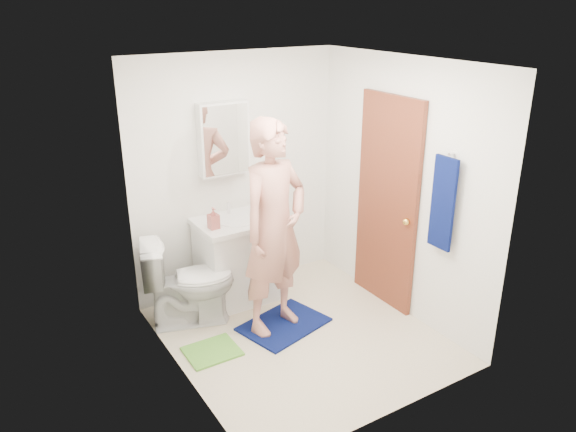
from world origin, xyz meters
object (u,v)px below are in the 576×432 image
object	(u,v)px
towel	(443,203)
soap_dispenser	(213,218)
medicine_cabinet	(224,139)
toilet	(189,282)
toothbrush_cup	(261,208)
man	(274,228)
vanity_cabinet	(238,262)

from	to	relation	value
towel	soap_dispenser	distance (m)	2.05
medicine_cabinet	toilet	distance (m)	1.38
toilet	soap_dispenser	world-z (taller)	soap_dispenser
medicine_cabinet	toothbrush_cup	bearing A→B (deg)	-28.28
toilet	man	world-z (taller)	man
toothbrush_cup	soap_dispenser	bearing A→B (deg)	-165.64
vanity_cabinet	towel	world-z (taller)	towel
vanity_cabinet	toilet	size ratio (longest dim) A/B	0.96
towel	toilet	size ratio (longest dim) A/B	0.96
vanity_cabinet	medicine_cabinet	bearing A→B (deg)	90.00
soap_dispenser	man	world-z (taller)	man
towel	man	distance (m)	1.44
medicine_cabinet	toilet	bearing A→B (deg)	-146.38
towel	soap_dispenser	bearing A→B (deg)	136.25
toilet	soap_dispenser	bearing A→B (deg)	-58.06
toilet	man	distance (m)	0.98
soap_dispenser	vanity_cabinet	bearing A→B (deg)	16.85
towel	toilet	world-z (taller)	towel
soap_dispenser	man	xyz separation A→B (m)	(0.31, -0.58, 0.03)
vanity_cabinet	medicine_cabinet	xyz separation A→B (m)	(0.00, 0.22, 1.20)
toothbrush_cup	vanity_cabinet	bearing A→B (deg)	-168.03
medicine_cabinet	toilet	world-z (taller)	medicine_cabinet
vanity_cabinet	toothbrush_cup	world-z (taller)	toothbrush_cup
toothbrush_cup	man	bearing A→B (deg)	-110.24
towel	toothbrush_cup	xyz separation A→B (m)	(-0.88, 1.55, -0.36)
vanity_cabinet	soap_dispenser	xyz separation A→B (m)	(-0.28, -0.09, 0.55)
medicine_cabinet	man	bearing A→B (deg)	-87.87
medicine_cabinet	soap_dispenser	bearing A→B (deg)	-132.25
medicine_cabinet	towel	bearing A→B (deg)	-55.39
towel	man	bearing A→B (deg)	144.30
medicine_cabinet	toilet	size ratio (longest dim) A/B	0.84
vanity_cabinet	man	bearing A→B (deg)	-87.15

